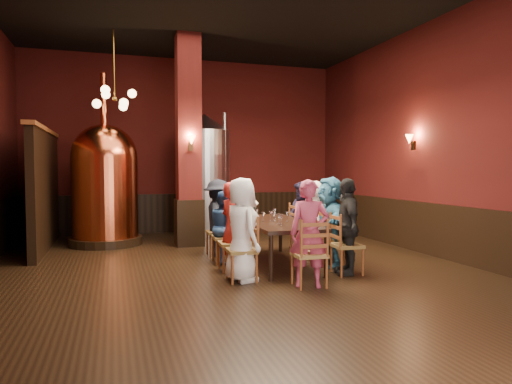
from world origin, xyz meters
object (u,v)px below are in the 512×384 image
object	(u,v)px
steel_vessel	(205,175)
person_0	(242,230)
dining_table	(276,225)
rose_vase	(254,204)
copper_kettle	(105,183)
person_2	(225,227)
person_1	(232,227)

from	to	relation	value
steel_vessel	person_0	bearing A→B (deg)	-94.46
dining_table	rose_vase	bearing A→B (deg)	98.50
dining_table	copper_kettle	bearing A→B (deg)	135.97
steel_vessel	rose_vase	size ratio (longest dim) A/B	9.07
dining_table	person_2	world-z (taller)	person_2
dining_table	person_1	xyz separation A→B (m)	(-0.86, -0.29, 0.04)
person_1	copper_kettle	size ratio (longest dim) A/B	0.39
person_2	rose_vase	xyz separation A→B (m)	(0.73, 0.64, 0.33)
dining_table	person_2	bearing A→B (deg)	158.78
person_1	rose_vase	xyz separation A→B (m)	(0.76, 1.30, 0.24)
rose_vase	steel_vessel	bearing A→B (deg)	98.72
copper_kettle	steel_vessel	xyz separation A→B (m)	(2.34, 0.72, 0.15)
dining_table	copper_kettle	world-z (taller)	copper_kettle
copper_kettle	steel_vessel	size ratio (longest dim) A/B	1.23
steel_vessel	rose_vase	bearing A→B (deg)	-81.28
steel_vessel	person_2	bearing A→B (deg)	-95.18
person_0	person_1	distance (m)	0.67
person_0	person_1	xyz separation A→B (m)	(0.03, 0.67, -0.04)
person_0	rose_vase	world-z (taller)	person_0
person_0	copper_kettle	world-z (taller)	copper_kettle
person_0	steel_vessel	xyz separation A→B (m)	(0.37, 4.72, 0.74)
person_0	copper_kettle	size ratio (longest dim) A/B	0.41
rose_vase	copper_kettle	bearing A→B (deg)	143.68
person_0	person_2	bearing A→B (deg)	-13.13
person_2	person_1	bearing A→B (deg)	172.11
person_1	person_2	xyz separation A→B (m)	(0.03, 0.66, -0.09)
person_0	copper_kettle	xyz separation A→B (m)	(-1.97, 4.00, 0.59)
dining_table	person_1	bearing A→B (deg)	-158.78
copper_kettle	dining_table	bearing A→B (deg)	-46.65
steel_vessel	rose_vase	world-z (taller)	steel_vessel
person_2	rose_vase	world-z (taller)	person_2
person_1	copper_kettle	xyz separation A→B (m)	(-2.00, 3.33, 0.63)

